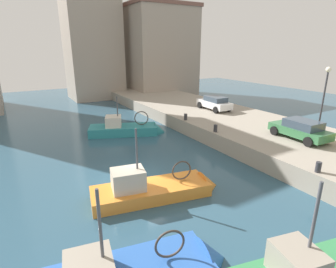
{
  "coord_description": "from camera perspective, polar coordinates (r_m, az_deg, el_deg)",
  "views": [
    {
      "loc": [
        -5.54,
        -12.88,
        7.25
      ],
      "look_at": [
        3.98,
        3.32,
        1.2
      ],
      "focal_mm": 28.81,
      "sensor_mm": 36.0,
      "label": 1
    }
  ],
  "objects": [
    {
      "name": "mooring_bollard_north",
      "position": [
        23.58,
        3.76,
        3.64
      ],
      "size": [
        0.28,
        0.28,
        0.55
      ],
      "primitive_type": "cylinder",
      "color": "#2D2D33",
      "rests_on": "quay_wall"
    },
    {
      "name": "quay_streetlamp",
      "position": [
        21.45,
        30.25,
        7.96
      ],
      "size": [
        0.36,
        0.36,
        4.83
      ],
      "color": "#38383D",
      "rests_on": "quay_wall"
    },
    {
      "name": "parked_car_white",
      "position": [
        27.78,
        9.8,
        6.51
      ],
      "size": [
        1.95,
        3.98,
        1.38
      ],
      "color": "silver",
      "rests_on": "quay_wall"
    },
    {
      "name": "quay_wall",
      "position": [
        22.37,
        21.4,
        -0.72
      ],
      "size": [
        9.0,
        56.0,
        1.2
      ],
      "primitive_type": "cube",
      "color": "#9E9384",
      "rests_on": "ground"
    },
    {
      "name": "water_surface",
      "position": [
        15.79,
        -6.47,
        -9.62
      ],
      "size": [
        80.0,
        80.0,
        0.0
      ],
      "primitive_type": "plane",
      "color": "#2D5166",
      "rests_on": "ground"
    },
    {
      "name": "mooring_bollard_mid",
      "position": [
        20.52,
        10.02,
        1.22
      ],
      "size": [
        0.28,
        0.28,
        0.55
      ],
      "primitive_type": "cylinder",
      "color": "#2D2D33",
      "rests_on": "quay_wall"
    },
    {
      "name": "fishing_boat_teal",
      "position": [
        23.9,
        -8.55,
        0.3
      ],
      "size": [
        6.8,
        4.28,
        4.27
      ],
      "color": "teal",
      "rests_on": "ground"
    },
    {
      "name": "waterfront_building_central",
      "position": [
        42.71,
        -1.54,
        17.05
      ],
      "size": [
        9.89,
        7.59,
        13.27
      ],
      "color": "#A39384",
      "rests_on": "ground"
    },
    {
      "name": "mooring_bollard_south",
      "position": [
        15.71,
        29.21,
        -6.13
      ],
      "size": [
        0.28,
        0.28,
        0.55
      ],
      "primitive_type": "cylinder",
      "color": "#2D2D33",
      "rests_on": "quay_wall"
    },
    {
      "name": "fishing_boat_orange",
      "position": [
        14.12,
        -2.25,
        -12.41
      ],
      "size": [
        6.92,
        3.13,
        4.57
      ],
      "color": "orange",
      "rests_on": "ground"
    },
    {
      "name": "parked_car_green",
      "position": [
        20.64,
        26.23,
        0.94
      ],
      "size": [
        2.13,
        4.09,
        1.36
      ],
      "color": "#387547",
      "rests_on": "quay_wall"
    },
    {
      "name": "waterfront_building_west_mid",
      "position": [
        41.99,
        -15.72,
        18.53
      ],
      "size": [
        7.52,
        6.44,
        16.36
      ],
      "color": "#A39384",
      "rests_on": "ground"
    }
  ]
}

